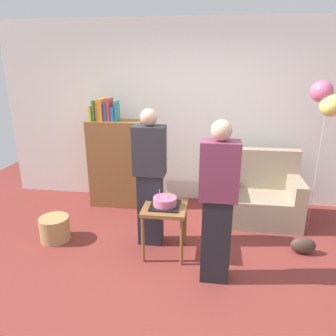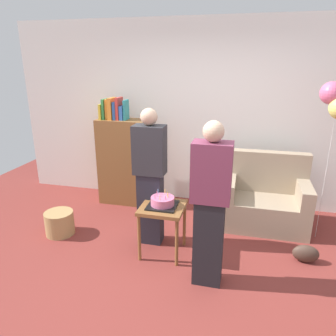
{
  "view_description": "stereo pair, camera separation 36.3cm",
  "coord_description": "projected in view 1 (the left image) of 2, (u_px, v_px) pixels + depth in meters",
  "views": [
    {
      "loc": [
        0.22,
        -2.75,
        2.11
      ],
      "look_at": [
        -0.26,
        0.67,
        0.95
      ],
      "focal_mm": 34.08,
      "sensor_mm": 36.0,
      "label": 1
    },
    {
      "loc": [
        0.58,
        -2.68,
        2.11
      ],
      "look_at": [
        -0.26,
        0.67,
        0.95
      ],
      "focal_mm": 34.08,
      "sensor_mm": 36.0,
      "label": 2
    }
  ],
  "objects": [
    {
      "name": "person_blowing_candles",
      "position": [
        150.0,
        178.0,
        3.66
      ],
      "size": [
        0.36,
        0.22,
        1.63
      ],
      "rotation": [
        0.0,
        0.0,
        -0.27
      ],
      "color": "#23232D",
      "rests_on": "ground_plane"
    },
    {
      "name": "bookshelf",
      "position": [
        117.0,
        161.0,
        4.77
      ],
      "size": [
        0.8,
        0.36,
        1.62
      ],
      "color": "brown",
      "rests_on": "ground_plane"
    },
    {
      "name": "balloon_bunch",
      "position": [
        327.0,
        99.0,
        3.64
      ],
      "size": [
        0.35,
        0.33,
        1.9
      ],
      "color": "silver",
      "rests_on": "ground_plane"
    },
    {
      "name": "handbag",
      "position": [
        303.0,
        246.0,
        3.66
      ],
      "size": [
        0.28,
        0.14,
        0.2
      ],
      "primitive_type": "ellipsoid",
      "color": "#473328",
      "rests_on": "ground_plane"
    },
    {
      "name": "couch",
      "position": [
        257.0,
        196.0,
        4.39
      ],
      "size": [
        1.1,
        0.7,
        0.96
      ],
      "color": "gray",
      "rests_on": "ground_plane"
    },
    {
      "name": "birthday_cake",
      "position": [
        165.0,
        202.0,
        3.5
      ],
      "size": [
        0.32,
        0.32,
        0.17
      ],
      "color": "black",
      "rests_on": "side_table"
    },
    {
      "name": "side_table",
      "position": [
        165.0,
        213.0,
        3.55
      ],
      "size": [
        0.48,
        0.48,
        0.59
      ],
      "color": "brown",
      "rests_on": "ground_plane"
    },
    {
      "name": "wicker_basket",
      "position": [
        55.0,
        229.0,
        3.92
      ],
      "size": [
        0.36,
        0.36,
        0.3
      ],
      "primitive_type": "cylinder",
      "color": "#A88451",
      "rests_on": "ground_plane"
    },
    {
      "name": "ground_plane",
      "position": [
        184.0,
        277.0,
        3.28
      ],
      "size": [
        8.0,
        8.0,
        0.0
      ],
      "primitive_type": "plane",
      "color": "maroon"
    },
    {
      "name": "wall_back",
      "position": [
        198.0,
        114.0,
        4.77
      ],
      "size": [
        6.0,
        0.1,
        2.7
      ],
      "primitive_type": "cube",
      "color": "silver",
      "rests_on": "ground_plane"
    },
    {
      "name": "person_holding_cake",
      "position": [
        218.0,
        203.0,
        3.01
      ],
      "size": [
        0.36,
        0.22,
        1.63
      ],
      "rotation": [
        0.0,
        0.0,
        3.16
      ],
      "color": "black",
      "rests_on": "ground_plane"
    }
  ]
}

